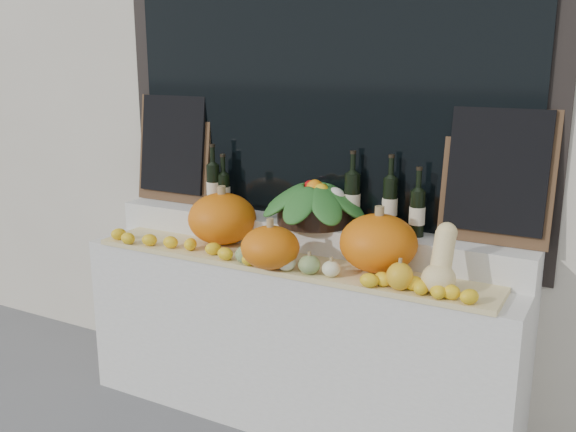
{
  "coord_description": "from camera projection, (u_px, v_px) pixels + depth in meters",
  "views": [
    {
      "loc": [
        1.45,
        -1.22,
        1.89
      ],
      "look_at": [
        0.0,
        1.45,
        1.12
      ],
      "focal_mm": 40.0,
      "sensor_mm": 36.0,
      "label": 1
    }
  ],
  "objects": [
    {
      "name": "display_sill",
      "position": [
        295.0,
        338.0,
        3.36
      ],
      "size": [
        2.3,
        0.55,
        0.88
      ],
      "primitive_type": "cube",
      "color": "silver",
      "rests_on": "ground"
    },
    {
      "name": "rear_tier",
      "position": [
        308.0,
        236.0,
        3.36
      ],
      "size": [
        2.3,
        0.25,
        0.16
      ],
      "primitive_type": "cube",
      "color": "silver",
      "rests_on": "display_sill"
    },
    {
      "name": "straw_bedding",
      "position": [
        283.0,
        263.0,
        3.15
      ],
      "size": [
        2.1,
        0.32,
        0.02
      ],
      "primitive_type": "cube",
      "color": "tan",
      "rests_on": "display_sill"
    },
    {
      "name": "pumpkin_left",
      "position": [
        222.0,
        218.0,
        3.4
      ],
      "size": [
        0.47,
        0.47,
        0.27
      ],
      "primitive_type": "ellipsoid",
      "rotation": [
        0.0,
        0.0,
        -0.37
      ],
      "color": "orange",
      "rests_on": "straw_bedding"
    },
    {
      "name": "pumpkin_right",
      "position": [
        378.0,
        243.0,
        2.96
      ],
      "size": [
        0.44,
        0.44,
        0.27
      ],
      "primitive_type": "ellipsoid",
      "rotation": [
        0.0,
        0.0,
        -0.27
      ],
      "color": "orange",
      "rests_on": "straw_bedding"
    },
    {
      "name": "pumpkin_center",
      "position": [
        270.0,
        247.0,
        3.01
      ],
      "size": [
        0.29,
        0.29,
        0.2
      ],
      "primitive_type": "ellipsoid",
      "rotation": [
        0.0,
        0.0,
        -0.05
      ],
      "color": "orange",
      "rests_on": "straw_bedding"
    },
    {
      "name": "butternut_squash",
      "position": [
        441.0,
        264.0,
        2.71
      ],
      "size": [
        0.15,
        0.21,
        0.29
      ],
      "color": "#EED18C",
      "rests_on": "straw_bedding"
    },
    {
      "name": "decorative_gourds",
      "position": [
        309.0,
        262.0,
        2.95
      ],
      "size": [
        0.88,
        0.13,
        0.17
      ],
      "color": "#2A5F1C",
      "rests_on": "straw_bedding"
    },
    {
      "name": "lemon_heap",
      "position": [
        272.0,
        261.0,
        3.04
      ],
      "size": [
        2.2,
        0.16,
        0.06
      ],
      "primitive_type": null,
      "color": "yellow",
      "rests_on": "straw_bedding"
    },
    {
      "name": "produce_bowl",
      "position": [
        315.0,
        202.0,
        3.28
      ],
      "size": [
        0.59,
        0.59,
        0.24
      ],
      "color": "black",
      "rests_on": "rear_tier"
    },
    {
      "name": "wine_bottle_far_left",
      "position": [
        213.0,
        187.0,
        3.56
      ],
      "size": [
        0.08,
        0.08,
        0.37
      ],
      "color": "black",
      "rests_on": "rear_tier"
    },
    {
      "name": "wine_bottle_near_left",
      "position": [
        224.0,
        191.0,
        3.57
      ],
      "size": [
        0.08,
        0.08,
        0.32
      ],
      "color": "black",
      "rests_on": "rear_tier"
    },
    {
      "name": "wine_bottle_tall",
      "position": [
        352.0,
        199.0,
        3.23
      ],
      "size": [
        0.08,
        0.08,
        0.38
      ],
      "color": "black",
      "rests_on": "rear_tier"
    },
    {
      "name": "wine_bottle_near_right",
      "position": [
        390.0,
        203.0,
        3.13
      ],
      "size": [
        0.08,
        0.08,
        0.38
      ],
      "color": "black",
      "rests_on": "rear_tier"
    },
    {
      "name": "wine_bottle_far_right",
      "position": [
        417.0,
        212.0,
        3.05
      ],
      "size": [
        0.08,
        0.08,
        0.34
      ],
      "color": "black",
      "rests_on": "rear_tier"
    },
    {
      "name": "chalkboard_left",
      "position": [
        173.0,
        147.0,
        3.74
      ],
      "size": [
        0.5,
        0.11,
        0.62
      ],
      "rotation": [
        -0.14,
        0.0,
        0.0
      ],
      "color": "#4C331E",
      "rests_on": "rear_tier"
    },
    {
      "name": "chalkboard_right",
      "position": [
        497.0,
        174.0,
        2.89
      ],
      "size": [
        0.5,
        0.11,
        0.62
      ],
      "rotation": [
        -0.14,
        0.0,
        0.0
      ],
      "color": "#4C331E",
      "rests_on": "rear_tier"
    }
  ]
}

